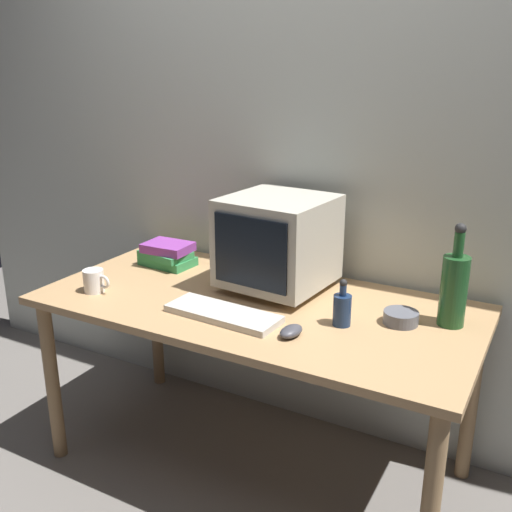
{
  "coord_description": "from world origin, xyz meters",
  "views": [
    {
      "loc": [
        0.98,
        -1.8,
        1.59
      ],
      "look_at": [
        0.0,
        0.0,
        0.91
      ],
      "focal_mm": 41.24,
      "sensor_mm": 36.0,
      "label": 1
    }
  ],
  "objects_px": {
    "bottle_tall": "(454,288)",
    "book_stack": "(167,254)",
    "bottle_short": "(342,308)",
    "computer_mouse": "(291,331)",
    "keyboard": "(223,314)",
    "cd_spindle": "(401,318)",
    "crt_monitor": "(278,242)",
    "mug": "(94,281)"
  },
  "relations": [
    {
      "from": "keyboard",
      "to": "computer_mouse",
      "type": "bearing_deg",
      "value": -1.72
    },
    {
      "from": "book_stack",
      "to": "crt_monitor",
      "type": "bearing_deg",
      "value": -1.52
    },
    {
      "from": "computer_mouse",
      "to": "bottle_short",
      "type": "xyz_separation_m",
      "value": [
        0.11,
        0.16,
        0.04
      ]
    },
    {
      "from": "mug",
      "to": "bottle_tall",
      "type": "bearing_deg",
      "value": 15.56
    },
    {
      "from": "book_stack",
      "to": "cd_spindle",
      "type": "xyz_separation_m",
      "value": [
        1.07,
        -0.11,
        -0.03
      ]
    },
    {
      "from": "crt_monitor",
      "to": "bottle_tall",
      "type": "bearing_deg",
      "value": -1.48
    },
    {
      "from": "cd_spindle",
      "to": "keyboard",
      "type": "bearing_deg",
      "value": -156.55
    },
    {
      "from": "cd_spindle",
      "to": "crt_monitor",
      "type": "bearing_deg",
      "value": 170.02
    },
    {
      "from": "keyboard",
      "to": "book_stack",
      "type": "distance_m",
      "value": 0.62
    },
    {
      "from": "computer_mouse",
      "to": "cd_spindle",
      "type": "distance_m",
      "value": 0.4
    },
    {
      "from": "keyboard",
      "to": "computer_mouse",
      "type": "xyz_separation_m",
      "value": [
        0.28,
        -0.02,
        0.01
      ]
    },
    {
      "from": "crt_monitor",
      "to": "bottle_tall",
      "type": "distance_m",
      "value": 0.68
    },
    {
      "from": "mug",
      "to": "book_stack",
      "type": "bearing_deg",
      "value": 81.19
    },
    {
      "from": "bottle_tall",
      "to": "book_stack",
      "type": "bearing_deg",
      "value": 178.5
    },
    {
      "from": "keyboard",
      "to": "book_stack",
      "type": "bearing_deg",
      "value": 148.62
    },
    {
      "from": "crt_monitor",
      "to": "book_stack",
      "type": "relative_size",
      "value": 1.74
    },
    {
      "from": "book_stack",
      "to": "keyboard",
      "type": "bearing_deg",
      "value": -34.8
    },
    {
      "from": "keyboard",
      "to": "cd_spindle",
      "type": "distance_m",
      "value": 0.62
    },
    {
      "from": "crt_monitor",
      "to": "mug",
      "type": "height_order",
      "value": "crt_monitor"
    },
    {
      "from": "keyboard",
      "to": "cd_spindle",
      "type": "relative_size",
      "value": 3.5
    },
    {
      "from": "bottle_short",
      "to": "keyboard",
      "type": "bearing_deg",
      "value": -160.57
    },
    {
      "from": "mug",
      "to": "bottle_short",
      "type": "bearing_deg",
      "value": 10.39
    },
    {
      "from": "bottle_short",
      "to": "mug",
      "type": "bearing_deg",
      "value": -169.61
    },
    {
      "from": "keyboard",
      "to": "mug",
      "type": "xyz_separation_m",
      "value": [
        -0.57,
        -0.04,
        0.03
      ]
    },
    {
      "from": "bottle_tall",
      "to": "book_stack",
      "type": "distance_m",
      "value": 1.23
    },
    {
      "from": "crt_monitor",
      "to": "keyboard",
      "type": "bearing_deg",
      "value": -97.47
    },
    {
      "from": "computer_mouse",
      "to": "bottle_tall",
      "type": "xyz_separation_m",
      "value": [
        0.44,
        0.35,
        0.12
      ]
    },
    {
      "from": "bottle_short",
      "to": "computer_mouse",
      "type": "bearing_deg",
      "value": -124.89
    },
    {
      "from": "crt_monitor",
      "to": "keyboard",
      "type": "xyz_separation_m",
      "value": [
        -0.04,
        -0.34,
        -0.18
      ]
    },
    {
      "from": "bottle_tall",
      "to": "bottle_short",
      "type": "height_order",
      "value": "bottle_tall"
    },
    {
      "from": "bottle_short",
      "to": "book_stack",
      "type": "height_order",
      "value": "bottle_short"
    },
    {
      "from": "keyboard",
      "to": "computer_mouse",
      "type": "height_order",
      "value": "computer_mouse"
    },
    {
      "from": "bottle_tall",
      "to": "cd_spindle",
      "type": "height_order",
      "value": "bottle_tall"
    },
    {
      "from": "computer_mouse",
      "to": "cd_spindle",
      "type": "height_order",
      "value": "cd_spindle"
    },
    {
      "from": "computer_mouse",
      "to": "bottle_tall",
      "type": "distance_m",
      "value": 0.57
    },
    {
      "from": "computer_mouse",
      "to": "bottle_tall",
      "type": "bearing_deg",
      "value": 46.6
    },
    {
      "from": "crt_monitor",
      "to": "keyboard",
      "type": "distance_m",
      "value": 0.39
    },
    {
      "from": "computer_mouse",
      "to": "mug",
      "type": "relative_size",
      "value": 0.83
    },
    {
      "from": "computer_mouse",
      "to": "cd_spindle",
      "type": "relative_size",
      "value": 0.83
    },
    {
      "from": "bottle_short",
      "to": "cd_spindle",
      "type": "xyz_separation_m",
      "value": [
        0.17,
        0.11,
        -0.04
      ]
    },
    {
      "from": "crt_monitor",
      "to": "keyboard",
      "type": "height_order",
      "value": "crt_monitor"
    },
    {
      "from": "bottle_short",
      "to": "cd_spindle",
      "type": "relative_size",
      "value": 1.39
    }
  ]
}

